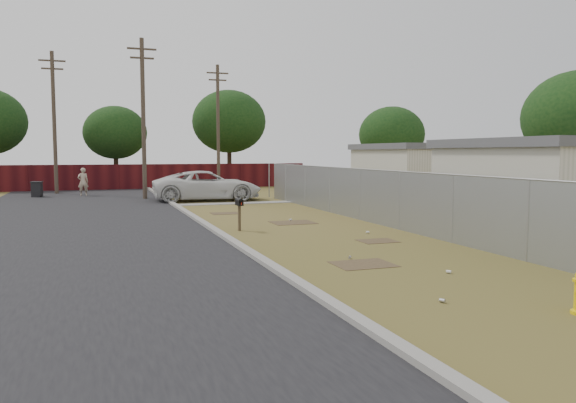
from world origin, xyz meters
name	(u,v)px	position (x,y,z in m)	size (l,w,h in m)	color
ground	(315,234)	(0.00, 0.00, 0.00)	(120.00, 120.00, 0.00)	brown
street	(95,215)	(-6.76, 8.05, 0.02)	(15.10, 60.00, 0.12)	black
chainlink_fence	(385,204)	(3.12, 1.03, 0.80)	(0.10, 27.06, 2.02)	gray
privacy_fence	(105,177)	(-6.00, 25.00, 0.90)	(30.00, 0.12, 1.80)	#490F12
utility_poles	(142,121)	(-3.67, 20.67, 4.69)	(12.60, 8.24, 9.00)	#4D3E33
houses	(496,178)	(9.70, 3.13, 1.56)	(9.30, 17.24, 3.10)	silver
horizon_trees	(204,125)	(0.84, 23.56, 4.63)	(33.32, 31.94, 7.78)	#382719
mailbox	(239,205)	(-2.15, 1.54, 0.88)	(0.19, 0.48, 1.11)	brown
pickup_truck	(207,186)	(-0.85, 13.79, 0.82)	(2.72, 5.91, 1.64)	silver
pedestrian	(83,182)	(-7.35, 19.46, 0.86)	(0.63, 0.41, 1.72)	tan
trash_bin	(37,189)	(-9.94, 19.44, 0.48)	(0.69, 0.75, 0.93)	black
scattered_litter	(365,248)	(0.16, -3.22, 0.04)	(2.81, 12.25, 0.07)	silver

